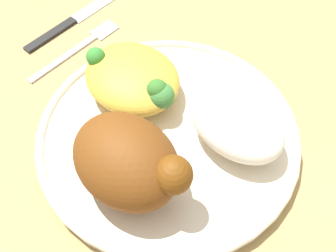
# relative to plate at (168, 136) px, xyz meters

# --- Properties ---
(ground_plane) EXTENTS (2.00, 2.00, 0.00)m
(ground_plane) POSITION_rel_plate_xyz_m (0.00, 0.00, -0.01)
(ground_plane) COLOR #9E814E
(plate) EXTENTS (0.28, 0.28, 0.02)m
(plate) POSITION_rel_plate_xyz_m (0.00, 0.00, 0.00)
(plate) COLOR beige
(plate) RESTS_ON ground_plane
(roasted_chicken) EXTENTS (0.12, 0.09, 0.08)m
(roasted_chicken) POSITION_rel_plate_xyz_m (0.02, -0.07, 0.05)
(roasted_chicken) COLOR brown
(roasted_chicken) RESTS_ON plate
(rice_pile) EXTENTS (0.10, 0.07, 0.05)m
(rice_pile) POSITION_rel_plate_xyz_m (0.06, 0.04, 0.03)
(rice_pile) COLOR white
(rice_pile) RESTS_ON plate
(mac_cheese_with_broccoli) EXTENTS (0.12, 0.10, 0.04)m
(mac_cheese_with_broccoli) POSITION_rel_plate_xyz_m (-0.07, 0.01, 0.03)
(mac_cheese_with_broccoli) COLOR gold
(mac_cheese_with_broccoli) RESTS_ON plate
(fork) EXTENTS (0.02, 0.14, 0.01)m
(fork) POSITION_rel_plate_xyz_m (-0.18, 0.02, -0.01)
(fork) COLOR #B2B2B7
(fork) RESTS_ON ground_plane
(knife) EXTENTS (0.02, 0.19, 0.01)m
(knife) POSITION_rel_plate_xyz_m (-0.23, 0.05, -0.01)
(knife) COLOR black
(knife) RESTS_ON ground_plane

